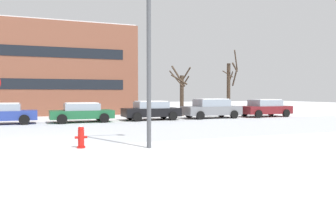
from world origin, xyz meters
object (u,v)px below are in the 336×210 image
parked_car_blue (0,113)px  street_lamp (157,39)px  fire_hydrant (81,136)px  parked_car_green (82,112)px  parked_car_gray (211,108)px  parked_car_maroon (265,108)px  parked_car_black (151,110)px

parked_car_blue → street_lamp: bearing=-61.2°
parked_car_blue → fire_hydrant: bearing=-70.5°
fire_hydrant → parked_car_green: parked_car_green is taller
parked_car_green → parked_car_gray: 10.04m
parked_car_blue → parked_car_gray: parked_car_gray is taller
parked_car_blue → parked_car_gray: (15.06, 0.10, 0.08)m
fire_hydrant → parked_car_gray: size_ratio=0.18×
street_lamp → parked_car_maroon: street_lamp is taller
fire_hydrant → parked_car_blue: (-3.93, 11.09, 0.29)m
fire_hydrant → street_lamp: bearing=-17.3°
parked_car_blue → parked_car_green: bearing=-1.3°
fire_hydrant → parked_car_maroon: 19.60m
fire_hydrant → street_lamp: size_ratio=0.13×
parked_car_black → parked_car_gray: 5.02m
parked_car_maroon → parked_car_black: bearing=179.5°
parked_car_gray → fire_hydrant: bearing=-134.8°
parked_car_black → parked_car_gray: bearing=0.2°
street_lamp → parked_car_blue: size_ratio=1.45×
parked_car_green → parked_car_gray: parked_car_gray is taller
fire_hydrant → parked_car_black: size_ratio=0.20×
parked_car_green → parked_car_gray: bearing=1.2°
street_lamp → parked_car_gray: 15.05m
fire_hydrant → parked_car_black: (6.11, 11.17, 0.31)m
street_lamp → parked_car_black: street_lamp is taller
street_lamp → fire_hydrant: bearing=162.7°
parked_car_blue → parked_car_maroon: size_ratio=1.02×
parked_car_black → parked_car_blue: bearing=-179.5°
street_lamp → parked_car_green: size_ratio=1.53×
fire_hydrant → parked_car_maroon: parked_car_maroon is taller
parked_car_gray → parked_car_maroon: parked_car_gray is taller
street_lamp → parked_car_blue: 13.95m
parked_car_blue → parked_car_maroon: bearing=0.0°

